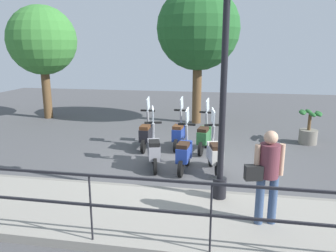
{
  "coord_description": "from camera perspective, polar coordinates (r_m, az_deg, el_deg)",
  "views": [
    {
      "loc": [
        -8.38,
        -1.02,
        3.02
      ],
      "look_at": [
        0.2,
        0.5,
        0.9
      ],
      "focal_mm": 35.0,
      "sensor_mm": 36.0,
      "label": 1
    }
  ],
  "objects": [
    {
      "name": "promenade_walkway",
      "position": [
        6.08,
        -0.91,
        -15.27
      ],
      "size": [
        2.2,
        20.0,
        0.15
      ],
      "color": "gray",
      "rests_on": "ground_plane"
    },
    {
      "name": "scooter_near_1",
      "position": [
        8.1,
        2.85,
        -4.6
      ],
      "size": [
        1.23,
        0.44,
        1.54
      ],
      "rotation": [
        0.0,
        0.0,
        -0.08
      ],
      "color": "black",
      "rests_on": "ground_plane"
    },
    {
      "name": "scooter_far_1",
      "position": [
        9.86,
        1.93,
        -1.24
      ],
      "size": [
        1.23,
        0.44,
        1.54
      ],
      "rotation": [
        0.0,
        0.0,
        -0.08
      ],
      "color": "black",
      "rests_on": "ground_plane"
    },
    {
      "name": "lamp_post_near",
      "position": [
        6.05,
        9.55,
        4.41
      ],
      "size": [
        0.26,
        0.9,
        4.32
      ],
      "color": "black",
      "rests_on": "promenade_walkway"
    },
    {
      "name": "potted_palm",
      "position": [
        11.28,
        23.3,
        -0.65
      ],
      "size": [
        1.06,
        0.66,
        1.05
      ],
      "color": "slate",
      "rests_on": "ground_plane"
    },
    {
      "name": "ground_plane",
      "position": [
        8.96,
        2.94,
        -6.03
      ],
      "size": [
        28.0,
        28.0,
        0.0
      ],
      "primitive_type": "plane",
      "color": "#4C4C4F"
    },
    {
      "name": "scooter_far_0",
      "position": [
        9.61,
        6.32,
        -1.72
      ],
      "size": [
        1.23,
        0.47,
        1.54
      ],
      "rotation": [
        0.0,
        0.0,
        -0.17
      ],
      "color": "black",
      "rests_on": "ground_plane"
    },
    {
      "name": "scooter_near_2",
      "position": [
        8.26,
        -2.46,
        -4.22
      ],
      "size": [
        1.2,
        0.53,
        1.54
      ],
      "rotation": [
        0.0,
        0.0,
        0.28
      ],
      "color": "black",
      "rests_on": "ground_plane"
    },
    {
      "name": "fence_railing",
      "position": [
        4.79,
        -3.39,
        -12.46
      ],
      "size": [
        0.04,
        16.03,
        1.07
      ],
      "color": "black",
      "rests_on": "promenade_walkway"
    },
    {
      "name": "tree_distant",
      "position": [
        13.07,
        5.28,
        16.46
      ],
      "size": [
        3.18,
        3.18,
        5.28
      ],
      "color": "brown",
      "rests_on": "ground_plane"
    },
    {
      "name": "pedestrian_with_bag",
      "position": [
        5.53,
        16.9,
        -7.46
      ],
      "size": [
        0.41,
        0.63,
        1.59
      ],
      "rotation": [
        0.0,
        0.0,
        0.24
      ],
      "color": "#384C70",
      "rests_on": "promenade_walkway"
    },
    {
      "name": "scooter_far_2",
      "position": [
        9.83,
        -3.83,
        -1.31
      ],
      "size": [
        1.23,
        0.44,
        1.54
      ],
      "rotation": [
        0.0,
        0.0,
        0.01
      ],
      "color": "black",
      "rests_on": "ground_plane"
    },
    {
      "name": "scooter_near_0",
      "position": [
        8.08,
        8.15,
        -4.76
      ],
      "size": [
        1.21,
        0.52,
        1.54
      ],
      "rotation": [
        0.0,
        0.0,
        0.25
      ],
      "color": "black",
      "rests_on": "ground_plane"
    },
    {
      "name": "tree_large",
      "position": [
        14.88,
        -21.06,
        13.65
      ],
      "size": [
        2.82,
        2.82,
        4.68
      ],
      "color": "brown",
      "rests_on": "ground_plane"
    }
  ]
}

